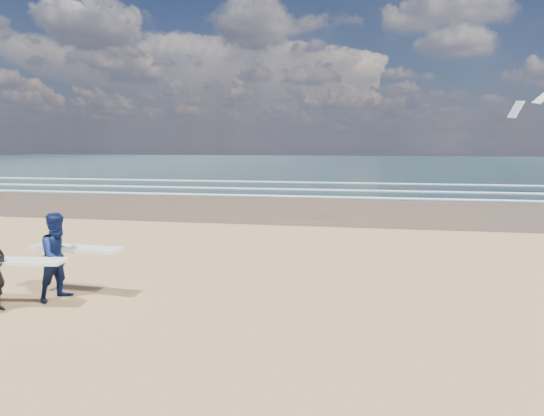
# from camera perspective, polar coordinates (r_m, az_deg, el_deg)

# --- Properties ---
(ocean) EXTENTS (220.00, 100.00, 0.02)m
(ocean) POSITION_cam_1_polar(r_m,az_deg,el_deg) (81.02, 19.96, 4.80)
(ocean) COLOR #183036
(ocean) RESTS_ON ground
(surfer_far) EXTENTS (2.22, 1.24, 1.94)m
(surfer_far) POSITION_cam_1_polar(r_m,az_deg,el_deg) (11.78, -23.67, -5.16)
(surfer_far) COLOR #0B1742
(surfer_far) RESTS_ON ground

